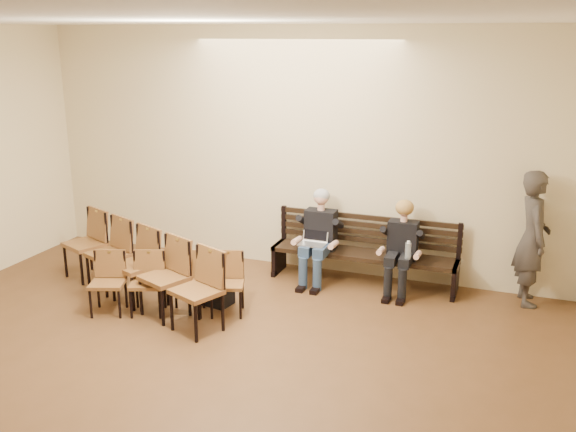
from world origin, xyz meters
name	(u,v)px	position (x,y,z in m)	size (l,w,h in m)	color
room_walls	(119,142)	(0.00, 0.79, 2.54)	(8.02, 10.01, 3.51)	beige
bench	(363,268)	(1.14, 4.65, 0.23)	(2.60, 0.90, 0.45)	black
seated_man	(319,238)	(0.52, 4.53, 0.64)	(0.53, 0.73, 1.27)	black
seated_woman	(401,252)	(1.68, 4.53, 0.57)	(0.49, 0.67, 1.13)	black
laptop	(312,245)	(0.49, 4.35, 0.58)	(0.36, 0.28, 0.26)	silver
water_bottle	(408,259)	(1.81, 4.28, 0.57)	(0.08, 0.08, 0.25)	silver
bag	(215,292)	(-0.48, 3.29, 0.16)	(0.42, 0.29, 0.31)	black
passerby	(534,228)	(3.30, 4.75, 1.01)	(0.74, 0.48, 2.02)	#36302C
chair_row_front	(167,284)	(-0.90, 2.82, 0.39)	(1.89, 0.42, 0.78)	brown
chair_row_back	(135,266)	(-1.47, 3.00, 0.49)	(3.02, 0.54, 0.98)	brown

